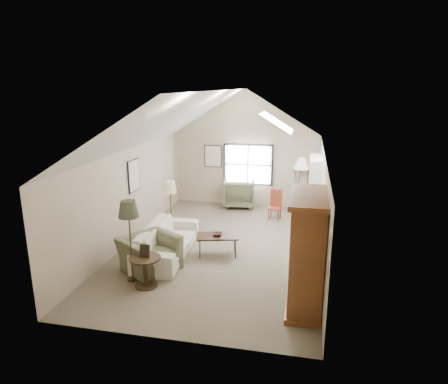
% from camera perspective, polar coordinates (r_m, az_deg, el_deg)
% --- Properties ---
extents(room_shell, '(5.01, 8.01, 4.00)m').
position_cam_1_polar(room_shell, '(9.76, -0.49, 9.69)').
color(room_shell, '#6B614D').
rests_on(room_shell, ground).
extents(window, '(1.72, 0.08, 1.42)m').
position_cam_1_polar(window, '(13.86, 3.45, 3.93)').
color(window, black).
rests_on(window, room_shell).
extents(skylight, '(0.80, 1.20, 0.52)m').
position_cam_1_polar(skylight, '(10.46, 7.67, 9.99)').
color(skylight, white).
rests_on(skylight, room_shell).
extents(wall_art, '(1.97, 3.71, 0.88)m').
position_cam_1_polar(wall_art, '(12.33, -7.10, 3.76)').
color(wall_art, black).
rests_on(wall_art, room_shell).
extents(armoire, '(0.60, 1.50, 2.20)m').
position_cam_1_polar(armoire, '(7.71, 11.76, -8.35)').
color(armoire, brown).
rests_on(armoire, ground).
extents(tv_alcove, '(0.32, 1.30, 2.10)m').
position_cam_1_polar(tv_alcove, '(11.49, 12.76, -0.31)').
color(tv_alcove, white).
rests_on(tv_alcove, ground).
extents(media_console, '(0.34, 1.18, 0.60)m').
position_cam_1_polar(media_console, '(11.73, 12.43, -4.31)').
color(media_console, '#382316').
rests_on(media_console, ground).
extents(tv_panel, '(0.05, 0.90, 0.55)m').
position_cam_1_polar(tv_panel, '(11.55, 12.60, -1.40)').
color(tv_panel, black).
rests_on(tv_panel, media_console).
extents(sofa, '(1.16, 2.68, 0.77)m').
position_cam_1_polar(sofa, '(10.06, -8.13, -6.91)').
color(sofa, '#F0E8CF').
rests_on(sofa, ground).
extents(armchair_near, '(1.53, 1.58, 0.78)m').
position_cam_1_polar(armchair_near, '(9.42, -10.56, -8.55)').
color(armchair_near, '#5D5E42').
rests_on(armchair_near, ground).
extents(armchair_far, '(1.19, 1.21, 0.97)m').
position_cam_1_polar(armchair_far, '(13.87, 2.13, -0.14)').
color(armchair_far, '#555D41').
rests_on(armchair_far, ground).
extents(coffee_table, '(1.12, 0.80, 0.52)m').
position_cam_1_polar(coffee_table, '(10.02, -0.94, -7.60)').
color(coffee_table, '#351F15').
rests_on(coffee_table, ground).
extents(bowl, '(0.30, 0.30, 0.06)m').
position_cam_1_polar(bowl, '(9.92, -0.95, -6.06)').
color(bowl, '#351E16').
rests_on(bowl, coffee_table).
extents(side_table, '(0.69, 0.69, 0.66)m').
position_cam_1_polar(side_table, '(8.69, -11.12, -11.12)').
color(side_table, '#352315').
rests_on(side_table, ground).
extents(side_chair, '(0.42, 0.42, 0.94)m').
position_cam_1_polar(side_chair, '(12.60, 7.25, -1.89)').
color(side_chair, brown).
rests_on(side_chair, ground).
extents(tripod_lamp, '(0.53, 0.53, 1.83)m').
position_cam_1_polar(tripod_lamp, '(13.58, 10.92, 1.14)').
color(tripod_lamp, white).
rests_on(tripod_lamp, ground).
extents(dark_lamp, '(0.46, 0.46, 1.83)m').
position_cam_1_polar(dark_lamp, '(8.78, -13.23, -6.78)').
color(dark_lamp, '#272B1E').
rests_on(dark_lamp, ground).
extents(tan_lamp, '(0.35, 0.35, 1.65)m').
position_cam_1_polar(tan_lamp, '(11.07, -7.57, -2.40)').
color(tan_lamp, tan).
rests_on(tan_lamp, ground).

